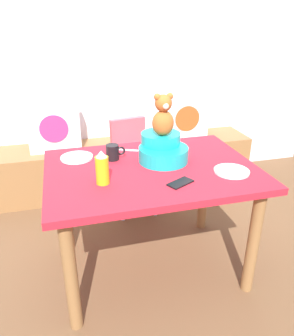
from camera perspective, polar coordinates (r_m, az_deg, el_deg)
ground_plane at (r=2.32m, az=0.67°, el=-16.75°), size 8.00×8.00×0.00m
back_wall at (r=3.17m, az=-6.81°, el=20.32°), size 4.40×0.10×2.60m
window_bench at (r=3.18m, az=-5.11°, el=0.36°), size 2.60×0.44×0.46m
pillow_floral_left at (r=2.96m, az=-15.99°, el=6.99°), size 0.44×0.15×0.44m
pillow_floral_right at (r=3.17m, az=6.59°, el=8.92°), size 0.44×0.15×0.44m
dining_table at (r=1.96m, az=0.76°, el=-2.78°), size 1.22×0.87×0.74m
highchair at (r=2.68m, az=-2.27°, el=2.48°), size 0.37×0.49×0.79m
infant_seat_teal at (r=1.98m, az=2.72°, el=3.35°), size 0.30×0.33×0.16m
teddy_bear at (r=1.92m, az=2.85°, el=9.10°), size 0.13×0.12×0.25m
ketchup_bottle at (r=1.70m, az=-7.86°, el=-0.04°), size 0.07×0.07×0.18m
coffee_mug at (r=2.01m, az=-5.98°, el=2.77°), size 0.12×0.08×0.09m
dinner_plate_near at (r=1.90m, az=14.58°, el=-0.54°), size 0.20×0.20×0.01m
dinner_plate_far at (r=2.07m, az=-12.20°, el=1.82°), size 0.20×0.20×0.01m
cell_phone at (r=1.73m, az=5.86°, el=-2.60°), size 0.16×0.13×0.01m
table_fork at (r=2.15m, az=-3.14°, el=3.15°), size 0.16×0.09×0.01m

